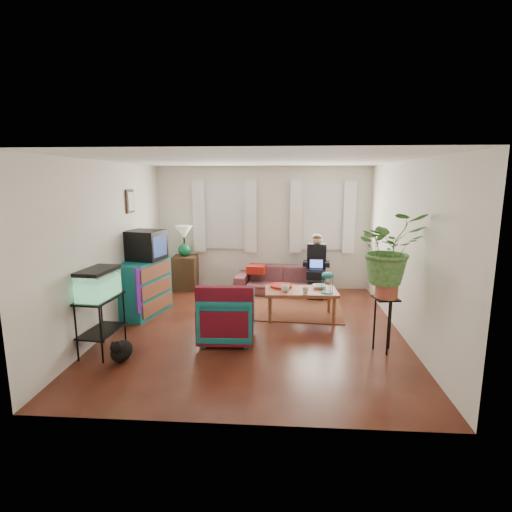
# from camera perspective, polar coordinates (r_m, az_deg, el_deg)

# --- Properties ---
(floor) EXTENTS (4.50, 5.00, 0.01)m
(floor) POSITION_cam_1_polar(r_m,az_deg,el_deg) (6.41, -0.25, -10.39)
(floor) COLOR #4F2B14
(floor) RESTS_ON ground
(ceiling) EXTENTS (4.50, 5.00, 0.01)m
(ceiling) POSITION_cam_1_polar(r_m,az_deg,el_deg) (5.98, -0.27, 13.52)
(ceiling) COLOR white
(ceiling) RESTS_ON wall_back
(wall_back) EXTENTS (4.50, 0.01, 2.60)m
(wall_back) POSITION_cam_1_polar(r_m,az_deg,el_deg) (8.53, 0.97, 3.98)
(wall_back) COLOR silver
(wall_back) RESTS_ON floor
(wall_front) EXTENTS (4.50, 0.01, 2.60)m
(wall_front) POSITION_cam_1_polar(r_m,az_deg,el_deg) (3.63, -3.15, -5.54)
(wall_front) COLOR silver
(wall_front) RESTS_ON floor
(wall_left) EXTENTS (0.01, 5.00, 2.60)m
(wall_left) POSITION_cam_1_polar(r_m,az_deg,el_deg) (6.61, -20.10, 1.30)
(wall_left) COLOR silver
(wall_left) RESTS_ON floor
(wall_right) EXTENTS (0.01, 5.00, 2.60)m
(wall_right) POSITION_cam_1_polar(r_m,az_deg,el_deg) (6.31, 20.58, 0.83)
(wall_right) COLOR silver
(wall_right) RESTS_ON floor
(window_left) EXTENTS (1.08, 0.04, 1.38)m
(window_left) POSITION_cam_1_polar(r_m,az_deg,el_deg) (8.56, -4.42, 5.66)
(window_left) COLOR white
(window_left) RESTS_ON wall_back
(window_right) EXTENTS (1.08, 0.04, 1.38)m
(window_right) POSITION_cam_1_polar(r_m,az_deg,el_deg) (8.51, 9.44, 5.52)
(window_right) COLOR white
(window_right) RESTS_ON wall_back
(curtains_left) EXTENTS (1.36, 0.06, 1.50)m
(curtains_left) POSITION_cam_1_polar(r_m,az_deg,el_deg) (8.48, -4.49, 5.61)
(curtains_left) COLOR white
(curtains_left) RESTS_ON wall_back
(curtains_right) EXTENTS (1.36, 0.06, 1.50)m
(curtains_right) POSITION_cam_1_polar(r_m,az_deg,el_deg) (8.43, 9.49, 5.47)
(curtains_right) COLOR white
(curtains_right) RESTS_ON wall_back
(picture_frame) EXTENTS (0.04, 0.32, 0.40)m
(picture_frame) POSITION_cam_1_polar(r_m,az_deg,el_deg) (7.31, -17.49, 7.45)
(picture_frame) COLOR #3D2616
(picture_frame) RESTS_ON wall_left
(area_rug) EXTENTS (2.10, 1.73, 0.01)m
(area_rug) POSITION_cam_1_polar(r_m,az_deg,el_deg) (7.45, 4.39, -7.28)
(area_rug) COLOR brown
(area_rug) RESTS_ON floor
(sofa) EXTENTS (1.96, 0.93, 0.74)m
(sofa) POSITION_cam_1_polar(r_m,az_deg,el_deg) (8.24, 3.79, -2.85)
(sofa) COLOR brown
(sofa) RESTS_ON floor
(seated_person) EXTENTS (0.53, 0.63, 1.13)m
(seated_person) POSITION_cam_1_polar(r_m,az_deg,el_deg) (8.16, 8.60, -1.69)
(seated_person) COLOR black
(seated_person) RESTS_ON sofa
(side_table) EXTENTS (0.51, 0.51, 0.72)m
(side_table) POSITION_cam_1_polar(r_m,az_deg,el_deg) (8.69, -10.07, -2.34)
(side_table) COLOR #3A2716
(side_table) RESTS_ON floor
(table_lamp) EXTENTS (0.38, 0.38, 0.66)m
(table_lamp) POSITION_cam_1_polar(r_m,az_deg,el_deg) (8.57, -10.22, 2.03)
(table_lamp) COLOR white
(table_lamp) RESTS_ON side_table
(dresser) EXTENTS (0.76, 1.15, 0.95)m
(dresser) POSITION_cam_1_polar(r_m,az_deg,el_deg) (7.25, -15.83, -4.31)
(dresser) COLOR #11556B
(dresser) RESTS_ON floor
(crt_tv) EXTENTS (0.69, 0.65, 0.51)m
(crt_tv) POSITION_cam_1_polar(r_m,az_deg,el_deg) (7.17, -15.53, 1.52)
(crt_tv) COLOR black
(crt_tv) RESTS_ON dresser
(aquarium_stand) EXTENTS (0.45, 0.73, 0.77)m
(aquarium_stand) POSITION_cam_1_polar(r_m,az_deg,el_deg) (5.86, -21.20, -9.21)
(aquarium_stand) COLOR black
(aquarium_stand) RESTS_ON floor
(aquarium) EXTENTS (0.41, 0.66, 0.41)m
(aquarium) POSITION_cam_1_polar(r_m,az_deg,el_deg) (5.69, -21.61, -3.61)
(aquarium) COLOR #7FD899
(aquarium) RESTS_ON aquarium_stand
(black_cat) EXTENTS (0.26, 0.40, 0.34)m
(black_cat) POSITION_cam_1_polar(r_m,az_deg,el_deg) (5.58, -18.66, -12.45)
(black_cat) COLOR black
(black_cat) RESTS_ON floor
(armchair) EXTENTS (0.80, 0.75, 0.79)m
(armchair) POSITION_cam_1_polar(r_m,az_deg,el_deg) (5.89, -4.15, -8.25)
(armchair) COLOR navy
(armchair) RESTS_ON floor
(serape_throw) EXTENTS (0.80, 0.21, 0.65)m
(serape_throw) POSITION_cam_1_polar(r_m,az_deg,el_deg) (5.55, -4.51, -7.68)
(serape_throw) COLOR #9E0A0A
(serape_throw) RESTS_ON armchair
(coffee_table) EXTENTS (1.23, 0.71, 0.50)m
(coffee_table) POSITION_cam_1_polar(r_m,az_deg,el_deg) (6.86, 6.39, -6.82)
(coffee_table) COLOR brown
(coffee_table) RESTS_ON floor
(cup_a) EXTENTS (0.14, 0.14, 0.11)m
(cup_a) POSITION_cam_1_polar(r_m,az_deg,el_deg) (6.65, 4.18, -4.64)
(cup_a) COLOR white
(cup_a) RESTS_ON coffee_table
(cup_b) EXTENTS (0.11, 0.11, 0.10)m
(cup_b) POSITION_cam_1_polar(r_m,az_deg,el_deg) (6.59, 7.07, -4.86)
(cup_b) COLOR beige
(cup_b) RESTS_ON coffee_table
(bowl) EXTENTS (0.25, 0.25, 0.06)m
(bowl) POSITION_cam_1_polar(r_m,az_deg,el_deg) (6.92, 9.06, -4.33)
(bowl) COLOR white
(bowl) RESTS_ON coffee_table
(snack_tray) EXTENTS (0.39, 0.39, 0.04)m
(snack_tray) POSITION_cam_1_polar(r_m,az_deg,el_deg) (6.91, 3.61, -4.29)
(snack_tray) COLOR #B21414
(snack_tray) RESTS_ON coffee_table
(birdcage) EXTENTS (0.21, 0.21, 0.35)m
(birdcage) POSITION_cam_1_polar(r_m,az_deg,el_deg) (6.63, 10.16, -3.73)
(birdcage) COLOR #115B6B
(birdcage) RESTS_ON coffee_table
(plant_stand) EXTENTS (0.37, 0.37, 0.76)m
(plant_stand) POSITION_cam_1_polar(r_m,az_deg,el_deg) (5.78, 17.85, -9.30)
(plant_stand) COLOR black
(plant_stand) RESTS_ON floor
(potted_plant) EXTENTS (0.98, 0.88, 0.97)m
(potted_plant) POSITION_cam_1_polar(r_m,az_deg,el_deg) (5.54, 18.39, -0.44)
(potted_plant) COLOR #599947
(potted_plant) RESTS_ON plant_stand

